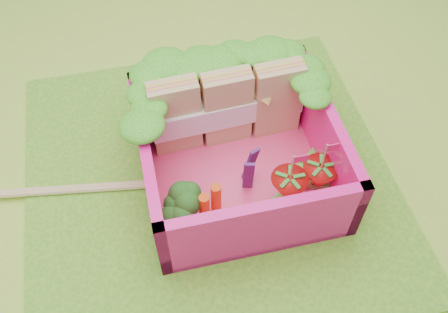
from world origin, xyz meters
TOP-DOWN VIEW (x-y plane):
  - ground at (0.00, 0.00)m, footprint 14.00×14.00m
  - placemat at (0.00, 0.00)m, footprint 2.60×2.60m
  - bento_floor at (0.20, -0.04)m, footprint 1.30×1.30m
  - bento_box at (0.20, -0.04)m, footprint 1.30×1.30m
  - lettuce_ruffle at (0.20, 0.43)m, footprint 1.43×0.77m
  - sandwich_stack at (0.21, 0.31)m, footprint 1.11×0.22m
  - broccoli at (-0.25, -0.36)m, footprint 0.34×0.34m
  - carrot_sticks at (-0.06, -0.35)m, footprint 0.16×0.12m
  - purple_wedges at (0.25, -0.18)m, footprint 0.11×0.13m
  - strawberry_left at (0.47, -0.35)m, footprint 0.25×0.25m
  - strawberry_right at (0.70, -0.30)m, footprint 0.25×0.25m
  - snap_peas at (0.58, -0.26)m, footprint 0.67×0.54m
  - chopsticks at (-1.03, 0.10)m, footprint 2.26×0.39m

SIDE VIEW (x-z plane):
  - ground at x=0.00m, z-range 0.00..0.00m
  - placemat at x=0.00m, z-range 0.00..0.03m
  - chopsticks at x=-1.03m, z-range 0.03..0.07m
  - bento_floor at x=0.20m, z-range 0.03..0.08m
  - snap_peas at x=0.58m, z-range 0.08..0.13m
  - strawberry_right at x=0.70m, z-range -0.03..0.45m
  - strawberry_left at x=0.47m, z-range -0.03..0.46m
  - carrot_sticks at x=-0.06m, z-range 0.08..0.36m
  - broccoli at x=-0.25m, z-range 0.13..0.38m
  - purple_wedges at x=0.25m, z-range 0.08..0.46m
  - bento_box at x=0.20m, z-range 0.03..0.58m
  - sandwich_stack at x=0.21m, z-range 0.07..0.69m
  - lettuce_ruffle at x=0.20m, z-range 0.58..0.69m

